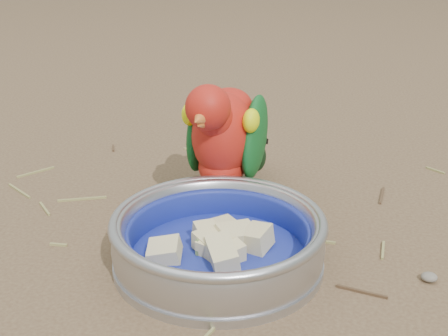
# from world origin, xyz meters

# --- Properties ---
(ground) EXTENTS (60.00, 60.00, 0.00)m
(ground) POSITION_xyz_m (0.00, 0.00, 0.00)
(ground) COLOR brown
(food_bowl) EXTENTS (0.24, 0.24, 0.02)m
(food_bowl) POSITION_xyz_m (0.03, 0.04, 0.01)
(food_bowl) COLOR #B2B2BA
(food_bowl) RESTS_ON ground
(bowl_wall) EXTENTS (0.24, 0.24, 0.04)m
(bowl_wall) POSITION_xyz_m (0.03, 0.04, 0.04)
(bowl_wall) COLOR #B2B2BA
(bowl_wall) RESTS_ON food_bowl
(fruit_wedges) EXTENTS (0.14, 0.14, 0.03)m
(fruit_wedges) POSITION_xyz_m (0.03, 0.04, 0.03)
(fruit_wedges) COLOR beige
(fruit_wedges) RESTS_ON food_bowl
(lory_parrot) EXTENTS (0.14, 0.23, 0.18)m
(lory_parrot) POSITION_xyz_m (0.01, 0.20, 0.09)
(lory_parrot) COLOR #B21C12
(lory_parrot) RESTS_ON ground
(ground_debris) EXTENTS (0.90, 0.80, 0.01)m
(ground_debris) POSITION_xyz_m (0.01, 0.01, 0.00)
(ground_debris) COLOR olive
(ground_debris) RESTS_ON ground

